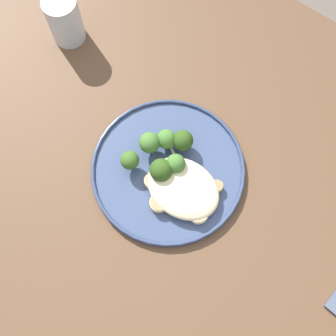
{
  "coord_description": "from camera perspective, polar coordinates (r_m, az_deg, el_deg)",
  "views": [
    {
      "loc": [
        0.14,
        -0.19,
        1.55
      ],
      "look_at": [
        -0.01,
        0.02,
        0.76
      ],
      "focal_mm": 47.66,
      "sensor_mm": 36.0,
      "label": 1
    }
  ],
  "objects": [
    {
      "name": "water_glass",
      "position": [
        0.97,
        -13.01,
        17.76
      ],
      "size": [
        0.07,
        0.07,
        0.11
      ],
      "color": "silver",
      "rests_on": "wooden_dining_table"
    },
    {
      "name": "broccoli_floret_beside_noodles",
      "position": [
        0.8,
        -0.97,
        -0.42
      ],
      "size": [
        0.04,
        0.04,
        0.06
      ],
      "color": "#89A356",
      "rests_on": "dinner_plate"
    },
    {
      "name": "broccoli_floret_split_head",
      "position": [
        0.83,
        -0.22,
        3.69
      ],
      "size": [
        0.04,
        0.04,
        0.05
      ],
      "color": "#7A994C",
      "rests_on": "dinner_plate"
    },
    {
      "name": "seared_scallop_tilted_round",
      "position": [
        0.8,
        3.93,
        -5.95
      ],
      "size": [
        0.03,
        0.03,
        0.02
      ],
      "color": "beige",
      "rests_on": "dinner_plate"
    },
    {
      "name": "broccoli_floret_left_leaning",
      "position": [
        0.83,
        1.9,
        3.52
      ],
      "size": [
        0.04,
        0.04,
        0.05
      ],
      "color": "#7A994C",
      "rests_on": "dinner_plate"
    },
    {
      "name": "broccoli_floret_small_sprig",
      "position": [
        0.81,
        -4.9,
        0.98
      ],
      "size": [
        0.03,
        0.03,
        0.05
      ],
      "color": "#89A356",
      "rests_on": "dinner_plate"
    },
    {
      "name": "seared_scallop_right_edge",
      "position": [
        0.83,
        1.4,
        0.19
      ],
      "size": [
        0.03,
        0.03,
        0.02
      ],
      "color": "#DBB77A",
      "rests_on": "dinner_plate"
    },
    {
      "name": "broccoli_floret_right_tilted",
      "position": [
        0.82,
        -2.37,
        3.25
      ],
      "size": [
        0.04,
        0.04,
        0.06
      ],
      "color": "#89A356",
      "rests_on": "dinner_plate"
    },
    {
      "name": "seared_scallop_tiny_bay",
      "position": [
        0.81,
        3.68,
        -3.99
      ],
      "size": [
        0.02,
        0.02,
        0.01
      ],
      "color": "#E5C689",
      "rests_on": "dinner_plate"
    },
    {
      "name": "onion_sliver_pale_crescent",
      "position": [
        0.83,
        -1.21,
        -0.32
      ],
      "size": [
        0.01,
        0.05,
        0.0
      ],
      "primitive_type": "cube",
      "rotation": [
        0.0,
        0.0,
        1.72
      ],
      "color": "silver",
      "rests_on": "dinner_plate"
    },
    {
      "name": "ground",
      "position": [
        1.56,
        -0.04,
        -9.55
      ],
      "size": [
        6.0,
        6.0,
        0.0
      ],
      "primitive_type": "plane",
      "color": "#665B51"
    },
    {
      "name": "dinner_plate",
      "position": [
        0.84,
        -0.0,
        -0.25
      ],
      "size": [
        0.29,
        0.29,
        0.02
      ],
      "color": "#38476B",
      "rests_on": "wooden_dining_table"
    },
    {
      "name": "onion_sliver_short_strip",
      "position": [
        0.85,
        0.52,
        2.35
      ],
      "size": [
        0.05,
        0.03,
        0.0
      ],
      "primitive_type": "cube",
      "rotation": [
        0.0,
        0.0,
        5.7
      ],
      "color": "silver",
      "rests_on": "dinner_plate"
    },
    {
      "name": "noodle_bed",
      "position": [
        0.81,
        1.99,
        -2.54
      ],
      "size": [
        0.14,
        0.11,
        0.03
      ],
      "color": "beige",
      "rests_on": "dinner_plate"
    },
    {
      "name": "broccoli_floret_front_edge",
      "position": [
        0.81,
        1.0,
        0.52
      ],
      "size": [
        0.04,
        0.04,
        0.05
      ],
      "color": "#89A356",
      "rests_on": "dinner_plate"
    },
    {
      "name": "seared_scallop_left_edge",
      "position": [
        0.82,
        -2.04,
        -1.73
      ],
      "size": [
        0.03,
        0.03,
        0.02
      ],
      "color": "beige",
      "rests_on": "dinner_plate"
    },
    {
      "name": "wooden_dining_table",
      "position": [
        0.92,
        -0.07,
        -3.18
      ],
      "size": [
        1.4,
        1.0,
        0.74
      ],
      "color": "brown",
      "rests_on": "ground"
    },
    {
      "name": "seared_scallop_on_noodles",
      "position": [
        0.82,
        6.26,
        -2.36
      ],
      "size": [
        0.02,
        0.02,
        0.01
      ],
      "color": "#DBB77A",
      "rests_on": "dinner_plate"
    },
    {
      "name": "seared_scallop_front_small",
      "position": [
        0.81,
        -1.11,
        -4.49
      ],
      "size": [
        0.04,
        0.04,
        0.02
      ],
      "color": "#E5C689",
      "rests_on": "dinner_plate"
    }
  ]
}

